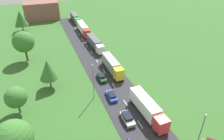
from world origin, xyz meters
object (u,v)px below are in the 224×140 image
at_px(truck_second, 112,65).
at_px(tree_elm, 13,139).
at_px(truck_third, 95,43).
at_px(lamppost_second, 93,80).
at_px(car_fourth, 101,77).
at_px(distant_building, 41,11).
at_px(truck_lead, 147,108).
at_px(car_third, 111,96).
at_px(truck_fifth, 75,18).
at_px(tree_oak, 48,70).
at_px(tree_birch, 23,42).
at_px(car_second, 127,118).
at_px(lamppost_lead, 201,132).
at_px(truck_fourth, 83,28).
at_px(tree_pine, 20,18).
at_px(tree_maple, 16,97).

relative_size(truck_second, tree_elm, 1.50).
height_order(truck_third, lamppost_second, lamppost_second).
bearing_deg(car_fourth, distant_building, 99.07).
xyz_separation_m(truck_lead, car_third, (-4.94, 8.30, -1.42)).
bearing_deg(distant_building, car_third, -82.24).
height_order(truck_fifth, tree_oak, tree_oak).
bearing_deg(tree_birch, car_second, -62.60).
height_order(truck_lead, lamppost_lead, lamppost_lead).
xyz_separation_m(car_fourth, lamppost_second, (-4.18, -6.99, 4.24)).
height_order(car_fourth, distant_building, distant_building).
bearing_deg(car_third, lamppost_second, 157.16).
bearing_deg(tree_birch, truck_lead, -57.20).
bearing_deg(car_third, car_fourth, 87.74).
relative_size(car_fourth, lamppost_second, 0.49).
xyz_separation_m(tree_birch, distant_building, (8.34, 45.81, -2.08)).
bearing_deg(car_third, truck_second, 68.36).
xyz_separation_m(truck_fourth, tree_pine, (-24.14, 12.29, 3.56)).
height_order(car_second, lamppost_second, lamppost_second).
relative_size(truck_lead, car_third, 2.76).
bearing_deg(truck_third, tree_oak, -132.48).
bearing_deg(lamppost_second, car_fourth, 59.11).
distance_m(tree_maple, tree_pine, 55.72).
bearing_deg(tree_birch, truck_fourth, 38.02).
height_order(truck_fourth, distant_building, distant_building).
relative_size(lamppost_second, tree_pine, 1.03).
bearing_deg(tree_oak, tree_pine, 97.70).
relative_size(car_fourth, tree_birch, 0.46).
bearing_deg(car_second, truck_fifth, 86.48).
xyz_separation_m(car_third, tree_maple, (-20.46, 2.45, 3.37)).
height_order(lamppost_second, tree_pine, lamppost_second).
bearing_deg(distant_building, truck_fourth, -62.32).
bearing_deg(truck_fourth, tree_oak, -116.06).
xyz_separation_m(truck_third, car_third, (-4.79, -29.30, -1.32)).
relative_size(lamppost_lead, lamppost_second, 0.96).
bearing_deg(car_fourth, truck_fifth, 85.36).
bearing_deg(tree_birch, truck_third, 3.47).
xyz_separation_m(lamppost_lead, lamppost_second, (-12.21, 20.94, 0.19)).
distance_m(truck_fifth, lamppost_second, 62.77).
bearing_deg(tree_maple, car_third, -6.82).
distance_m(car_fourth, tree_birch, 27.46).
xyz_separation_m(truck_lead, tree_maple, (-25.40, 10.74, 1.95)).
distance_m(tree_birch, tree_elm, 37.90).
distance_m(tree_oak, tree_maple, 10.53).
distance_m(car_second, tree_pine, 69.54).
relative_size(lamppost_lead, tree_maple, 1.36).
height_order(car_third, tree_oak, tree_oak).
distance_m(truck_third, tree_pine, 37.93).
distance_m(truck_third, car_second, 37.88).
relative_size(truck_second, tree_maple, 1.87).
distance_m(truck_second, lamppost_lead, 31.27).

